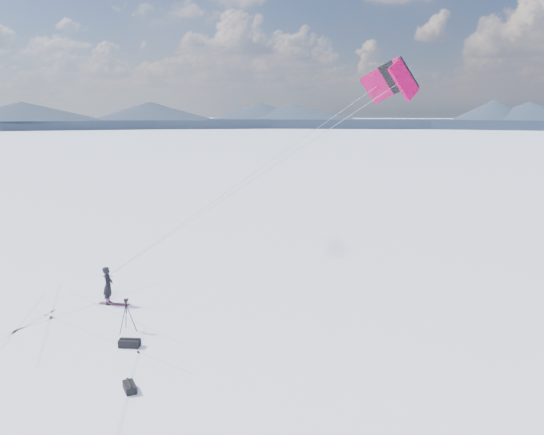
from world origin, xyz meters
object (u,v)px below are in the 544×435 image
(gear_bag_a, at_px, (130,343))
(gear_bag_b, at_px, (130,387))
(snowkiter, at_px, (109,304))
(snowboard, at_px, (114,304))
(tripod, at_px, (127,310))

(gear_bag_a, relative_size, gear_bag_b, 1.18)
(snowkiter, height_order, snowboard, snowkiter)
(snowboard, bearing_deg, snowkiter, 176.18)
(snowboard, relative_size, gear_bag_b, 1.99)
(snowboard, xyz_separation_m, gear_bag_b, (4.94, -6.94, 0.12))
(tripod, xyz_separation_m, gear_bag_b, (2.64, -4.30, -0.79))
(tripod, distance_m, gear_bag_b, 5.11)
(snowkiter, relative_size, snowboard, 1.25)
(snowkiter, distance_m, gear_bag_b, 8.67)
(gear_bag_b, bearing_deg, snowkiter, 174.58)
(snowboard, distance_m, gear_bag_b, 8.52)
(snowkiter, relative_size, tripod, 1.29)
(tripod, height_order, gear_bag_a, tripod)
(snowboard, xyz_separation_m, gear_bag_a, (3.18, -3.96, 0.14))
(tripod, relative_size, gear_bag_a, 1.65)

